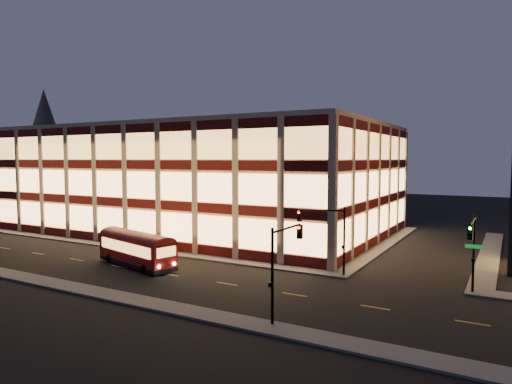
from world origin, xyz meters
The scene contains 12 objects.
ground centered at (0.00, 0.00, 0.00)m, with size 200.00×200.00×0.00m, color black.
sidewalk_office_south centered at (-3.00, 1.00, 0.07)m, with size 54.00×2.00×0.15m, color #514F4C.
sidewalk_office_east centered at (23.00, 17.00, 0.07)m, with size 2.00×30.00×0.15m, color #514F4C.
sidewalk_tower_west centered at (34.00, 17.00, 0.07)m, with size 2.00×30.00×0.15m, color #514F4C.
sidewalk_near centered at (0.00, -13.00, 0.07)m, with size 100.00×2.00×0.15m, color #514F4C.
office_building centered at (-2.91, 16.91, 7.25)m, with size 50.45×30.45×14.50m.
church_tower centered at (-70.00, 40.00, 9.00)m, with size 5.00×5.00×18.00m, color #2D2621.
church_spire centered at (-70.00, 40.00, 23.00)m, with size 6.00×6.00×10.00m, color #4C473F.
traffic_signal_far centered at (22.21, 0.24, 4.11)m, with size 3.79×1.87×6.00m.
traffic_signal_right centered at (33.50, -0.62, 4.10)m, with size 1.20×4.37×6.00m.
traffic_signal_near centered at (23.50, -11.03, 4.13)m, with size 0.32×4.45×6.00m.
trolley_bus centered at (5.21, -5.00, 1.82)m, with size 9.98×4.79×3.28m.
Camera 1 is at (35.85, -36.36, 10.08)m, focal length 32.00 mm.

